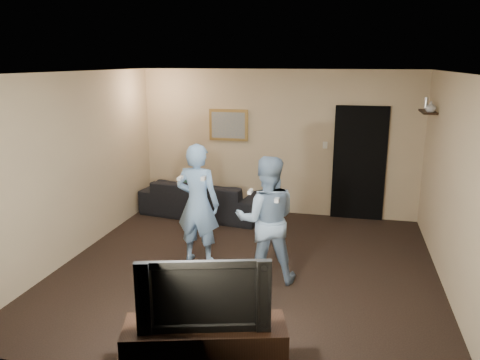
% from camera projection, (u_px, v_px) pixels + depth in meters
% --- Properties ---
extents(ground, '(5.00, 5.00, 0.00)m').
position_uv_depth(ground, '(247.00, 268.00, 6.38)').
color(ground, black).
rests_on(ground, ground).
extents(ceiling, '(5.00, 5.00, 0.04)m').
position_uv_depth(ceiling, '(248.00, 72.00, 5.73)').
color(ceiling, silver).
rests_on(ceiling, wall_back).
extents(wall_back, '(5.00, 0.04, 2.60)m').
position_uv_depth(wall_back, '(277.00, 143.00, 8.41)').
color(wall_back, tan).
rests_on(wall_back, ground).
extents(wall_front, '(5.00, 0.04, 2.60)m').
position_uv_depth(wall_front, '(181.00, 248.00, 3.70)').
color(wall_front, tan).
rests_on(wall_front, ground).
extents(wall_left, '(0.04, 5.00, 2.60)m').
position_uv_depth(wall_left, '(75.00, 166.00, 6.61)').
color(wall_left, tan).
rests_on(wall_left, ground).
extents(wall_right, '(0.04, 5.00, 2.60)m').
position_uv_depth(wall_right, '(455.00, 187.00, 5.50)').
color(wall_right, tan).
rests_on(wall_right, ground).
extents(sofa, '(2.30, 1.16, 0.64)m').
position_uv_depth(sofa, '(203.00, 198.00, 8.47)').
color(sofa, black).
rests_on(sofa, ground).
extents(throw_pillow, '(0.42, 0.18, 0.41)m').
position_uv_depth(throw_pillow, '(193.00, 189.00, 8.47)').
color(throw_pillow, '#1C5446').
rests_on(throw_pillow, sofa).
extents(painting_frame, '(0.72, 0.05, 0.57)m').
position_uv_depth(painting_frame, '(229.00, 125.00, 8.51)').
color(painting_frame, olive).
rests_on(painting_frame, wall_back).
extents(painting_canvas, '(0.62, 0.01, 0.47)m').
position_uv_depth(painting_canvas, '(228.00, 125.00, 8.49)').
color(painting_canvas, slate).
rests_on(painting_canvas, painting_frame).
extents(doorway, '(0.90, 0.06, 2.00)m').
position_uv_depth(doorway, '(359.00, 164.00, 8.14)').
color(doorway, black).
rests_on(doorway, ground).
extents(light_switch, '(0.08, 0.02, 0.12)m').
position_uv_depth(light_switch, '(325.00, 145.00, 8.20)').
color(light_switch, silver).
rests_on(light_switch, wall_back).
extents(wall_shelf, '(0.20, 0.60, 0.03)m').
position_uv_depth(wall_shelf, '(428.00, 112.00, 7.05)').
color(wall_shelf, black).
rests_on(wall_shelf, wall_right).
extents(shelf_vase, '(0.18, 0.18, 0.16)m').
position_uv_depth(shelf_vase, '(431.00, 107.00, 6.82)').
color(shelf_vase, '#A5A5A9').
rests_on(shelf_vase, wall_shelf).
extents(shelf_figurine, '(0.06, 0.06, 0.18)m').
position_uv_depth(shelf_figurine, '(426.00, 103.00, 7.28)').
color(shelf_figurine, '#B4B4B8').
rests_on(shelf_figurine, wall_shelf).
extents(tv_console, '(1.49, 0.83, 0.51)m').
position_uv_depth(tv_console, '(205.00, 350.00, 4.14)').
color(tv_console, black).
rests_on(tv_console, ground).
extents(television, '(1.13, 0.45, 0.65)m').
position_uv_depth(television, '(204.00, 291.00, 4.00)').
color(television, black).
rests_on(television, tv_console).
extents(wii_player_left, '(0.64, 0.51, 1.68)m').
position_uv_depth(wii_player_left, '(198.00, 204.00, 6.38)').
color(wii_player_left, '#7FAADC').
rests_on(wii_player_left, ground).
extents(wii_player_right, '(0.90, 0.77, 1.62)m').
position_uv_depth(wii_player_right, '(266.00, 220.00, 5.84)').
color(wii_player_right, '#7C97B5').
rests_on(wii_player_right, ground).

